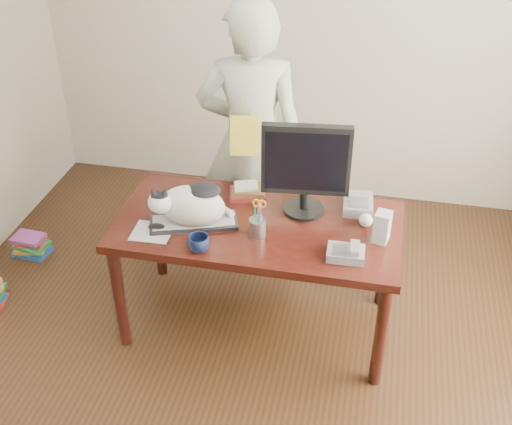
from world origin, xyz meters
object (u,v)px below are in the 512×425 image
Objects in this scene: book_stack at (248,191)px; book_pile_b at (31,245)px; speaker at (382,227)px; calculator at (358,204)px; phone at (347,253)px; person at (251,142)px; coffee_mug at (199,244)px; monitor at (306,165)px; keyboard at (194,222)px; mouse at (157,227)px; cat at (190,204)px; pen_cup at (258,226)px; baseball at (366,220)px; desk at (261,236)px.

book_pile_b is at bearing 166.59° from book_stack.
speaker is 0.33m from calculator.
phone reaches higher than book_stack.
person is (-0.86, 0.65, 0.08)m from speaker.
coffee_mug is 0.77m from phone.
monitor is 0.46m from book_stack.
keyboard is 5.19× the size of mouse.
cat is 1.05m from speaker.
mouse is 0.39× the size of book_pile_b.
pen_cup is at bearing -23.16° from keyboard.
phone is at bearing -11.01° from pen_cup.
coffee_mug is at bearing -82.14° from cat.
keyboard is 0.70m from monitor.
speaker is (0.93, 0.29, 0.04)m from coffee_mug.
coffee_mug is at bearing -113.51° from book_stack.
monitor reaches higher than mouse.
coffee_mug reaches higher than mouse.
pen_cup is 0.64m from calculator.
desk is at bearing -178.90° from baseball.
speaker is at bearing -67.14° from calculator.
person is at bearing 107.79° from desk.
person reaches higher than mouse.
mouse is 0.87× the size of coffee_mug.
baseball is at bearing 12.22° from mouse.
mouse is 0.56× the size of speaker.
cat is at bearing -161.99° from calculator.
coffee_mug reaches higher than calculator.
monitor is at bearing 52.16° from pen_cup.
cat is at bearing 170.79° from phone.
person is at bearing 104.93° from pen_cup.
book_pile_b is at bearing 173.95° from calculator.
phone is at bearing -3.26° from mouse.
coffee_mug is at bearing -26.42° from mouse.
monitor is at bearing -5.76° from book_pile_b.
mouse is at bearing -160.79° from calculator.
phone is at bearing -29.82° from desk.
phone reaches higher than desk.
baseball is (0.94, 0.18, 0.02)m from keyboard.
mouse is 0.51× the size of phone.
person reaches higher than phone.
book_stack is at bearing 37.38° from keyboard.
monitor is at bearing 169.94° from baseball.
pen_cup is (0.02, -0.20, 0.21)m from desk.
cat is at bearing -153.65° from desk.
coffee_mug reaches higher than book_pile_b.
book_pile_b is (-1.74, 0.47, -0.74)m from pen_cup.
book_stack reaches higher than baseball.
monitor is 0.54m from phone.
desk is 1.82m from book_pile_b.
mouse is 1.16m from calculator.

